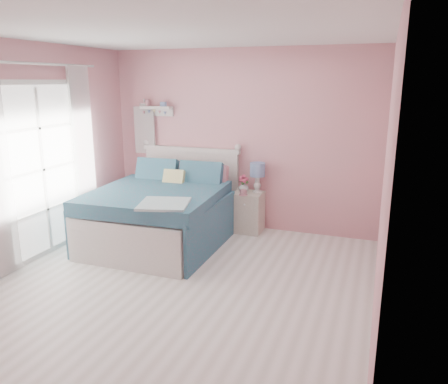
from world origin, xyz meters
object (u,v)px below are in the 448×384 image
Objects in this scene: nightstand at (248,212)px; vase at (243,187)px; table_lamp at (257,172)px; bed at (163,213)px; teacup at (243,192)px.

nightstand is 0.38m from vase.
table_lamp is (0.11, 0.07, 0.59)m from nightstand.
bed is 3.50× the size of nightstand.
teacup is (-0.03, -0.17, 0.33)m from nightstand.
table_lamp reaches higher than vase.
vase reaches higher than teacup.
table_lamp is at bearing 31.73° from nightstand.
vase is (-0.08, 0.02, 0.37)m from nightstand.
nightstand is at bearing -11.05° from vase.
bed reaches higher than teacup.
table_lamp is (1.08, 0.86, 0.49)m from bed.
vase is at bearing 106.99° from teacup.
teacup is at bearing -73.01° from vase.
nightstand is at bearing -148.27° from table_lamp.
bed is 1.23m from vase.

